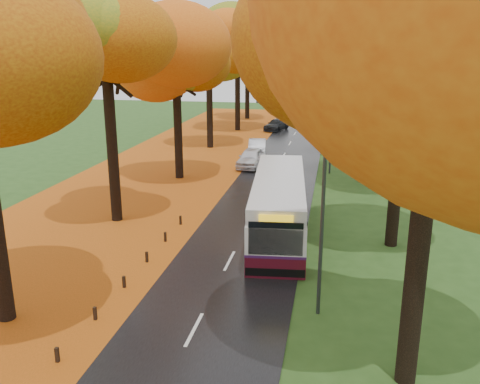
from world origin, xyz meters
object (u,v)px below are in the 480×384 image
(streetlamp_far, at_px, (333,89))
(car_white, at_px, (251,158))
(car_silver, at_px, (257,148))
(streetlamp_near, at_px, (316,191))
(car_dark, at_px, (277,125))
(streetlamp_mid, at_px, (329,113))
(bus, at_px, (279,204))

(streetlamp_far, relative_size, car_white, 1.80)
(car_white, relative_size, car_silver, 1.01)
(streetlamp_near, xyz_separation_m, car_silver, (-6.30, 27.37, -3.95))
(car_dark, bearing_deg, streetlamp_far, 34.55)
(car_silver, bearing_deg, car_white, -94.14)
(streetlamp_mid, xyz_separation_m, car_white, (-6.10, 0.91, -3.92))
(streetlamp_far, bearing_deg, streetlamp_near, -90.00)
(bus, relative_size, car_silver, 2.65)
(streetlamp_mid, bearing_deg, car_white, 171.54)
(streetlamp_near, xyz_separation_m, streetlamp_mid, (0.00, 22.00, 0.00))
(car_white, distance_m, car_silver, 4.47)
(streetlamp_mid, bearing_deg, car_silver, 139.54)
(streetlamp_near, distance_m, car_dark, 42.73)
(streetlamp_near, relative_size, car_silver, 1.83)
(streetlamp_near, relative_size, streetlamp_mid, 1.00)
(streetlamp_near, bearing_deg, streetlamp_mid, 90.00)
(streetlamp_far, bearing_deg, streetlamp_mid, -90.00)
(bus, relative_size, car_dark, 2.64)
(streetlamp_mid, bearing_deg, car_dark, 107.41)
(car_white, bearing_deg, streetlamp_mid, -4.37)
(streetlamp_far, xyz_separation_m, car_silver, (-6.30, -16.63, -3.95))
(streetlamp_far, distance_m, car_silver, 18.22)
(car_white, distance_m, car_dark, 19.17)
(car_silver, bearing_deg, streetlamp_far, 62.65)
(streetlamp_near, xyz_separation_m, streetlamp_far, (0.00, 44.00, 0.00))
(streetlamp_mid, distance_m, car_dark, 21.42)
(car_silver, relative_size, car_dark, 1.00)
(streetlamp_near, bearing_deg, car_white, 104.92)
(car_silver, bearing_deg, car_dark, 83.39)
(streetlamp_near, distance_m, car_silver, 28.36)
(car_white, bearing_deg, bus, -71.00)
(streetlamp_mid, relative_size, bus, 0.69)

